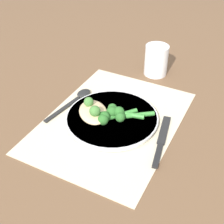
{
  "coord_description": "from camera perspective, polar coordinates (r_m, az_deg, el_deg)",
  "views": [
    {
      "loc": [
        0.59,
        0.3,
        0.54
      ],
      "look_at": [
        0.0,
        0.0,
        0.03
      ],
      "focal_mm": 50.0,
      "sensor_mm": 36.0,
      "label": 1
    }
  ],
  "objects": [
    {
      "name": "ground_plane",
      "position": [
        0.86,
        -0.0,
        -1.74
      ],
      "size": [
        3.0,
        3.0,
        0.0
      ],
      "primitive_type": "plane",
      "color": "brown"
    },
    {
      "name": "placemat",
      "position": [
        0.86,
        -0.0,
        -1.64
      ],
      "size": [
        0.47,
        0.34,
        0.0
      ],
      "color": "beige",
      "rests_on": "ground_plane"
    },
    {
      "name": "plate",
      "position": [
        0.85,
        -0.0,
        -1.11
      ],
      "size": [
        0.25,
        0.25,
        0.01
      ],
      "color": "white",
      "rests_on": "placemat"
    },
    {
      "name": "chicken_fillet",
      "position": [
        0.85,
        -3.45,
        -0.01
      ],
      "size": [
        0.13,
        0.13,
        0.02
      ],
      "rotation": [
        0.0,
        0.0,
        7.02
      ],
      "color": "#DBBC89",
      "rests_on": "plate"
    },
    {
      "name": "pesto_dollop_primary",
      "position": [
        0.85,
        -4.28,
        1.87
      ],
      "size": [
        0.03,
        0.03,
        0.03
      ],
      "color": "#477F38",
      "rests_on": "chicken_fillet"
    },
    {
      "name": "pesto_dollop_secondary",
      "position": [
        0.82,
        -3.15,
        0.18
      ],
      "size": [
        0.03,
        0.03,
        0.03
      ],
      "color": "#477F38",
      "rests_on": "chicken_fillet"
    },
    {
      "name": "broccoli_stalk_right",
      "position": [
        0.83,
        -1.05,
        -0.94
      ],
      "size": [
        0.11,
        0.09,
        0.03
      ],
      "rotation": [
        0.0,
        0.0,
        10.32
      ],
      "color": "#3D8E38",
      "rests_on": "plate"
    },
    {
      "name": "broccoli_stalk_left",
      "position": [
        0.85,
        0.61,
        0.16
      ],
      "size": [
        0.05,
        0.11,
        0.03
      ],
      "rotation": [
        0.0,
        0.0,
        9.63
      ],
      "color": "#3D8E38",
      "rests_on": "plate"
    },
    {
      "name": "broccoli_stalk_front",
      "position": [
        0.84,
        2.13,
        -0.45
      ],
      "size": [
        0.08,
        0.1,
        0.03
      ],
      "rotation": [
        0.0,
        0.0,
        10.07
      ],
      "color": "#3D8E38",
      "rests_on": "plate"
    },
    {
      "name": "knife",
      "position": [
        0.8,
        9.01,
        -5.2
      ],
      "size": [
        0.2,
        0.05,
        0.01
      ],
      "rotation": [
        0.0,
        0.0,
        1.76
      ],
      "color": "black",
      "rests_on": "placemat"
    },
    {
      "name": "spoon",
      "position": [
        0.95,
        -6.15,
        2.75
      ],
      "size": [
        0.19,
        0.05,
        0.01
      ],
      "rotation": [
        0.0,
        0.0,
        1.42
      ],
      "color": "black",
      "rests_on": "placemat"
    },
    {
      "name": "water_glass",
      "position": [
        1.06,
        8.09,
        9.37
      ],
      "size": [
        0.08,
        0.08,
        0.1
      ],
      "color": "white",
      "rests_on": "ground_plane"
    }
  ]
}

